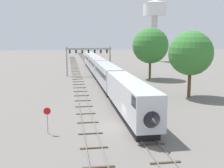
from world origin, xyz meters
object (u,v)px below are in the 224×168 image
at_px(passenger_train, 101,70).
at_px(stop_sign, 47,117).
at_px(trackside_tree_left, 191,53).
at_px(trackside_tree_mid, 150,45).
at_px(signal_gantry, 89,54).
at_px(water_tower, 155,13).

distance_m(passenger_train, stop_sign, 37.94).
height_order(trackside_tree_left, trackside_tree_mid, trackside_tree_mid).
relative_size(stop_sign, trackside_tree_left, 0.25).
relative_size(signal_gantry, trackside_tree_left, 1.07).
xyz_separation_m(passenger_train, signal_gantry, (-2.25, 8.99, 3.15)).
distance_m(signal_gantry, stop_sign, 46.39).
xyz_separation_m(passenger_train, trackside_tree_left, (12.78, -21.05, 4.93)).
bearing_deg(trackside_tree_left, water_tower, 77.43).
bearing_deg(water_tower, signal_gantry, -125.83).
distance_m(signal_gantry, water_tower, 55.61).
xyz_separation_m(signal_gantry, trackside_tree_left, (15.03, -30.04, 1.77)).
xyz_separation_m(signal_gantry, stop_sign, (-7.75, -45.57, -3.88)).
relative_size(water_tower, stop_sign, 8.90).
bearing_deg(passenger_train, stop_sign, -105.29).
height_order(stop_sign, trackside_tree_left, trackside_tree_left).
height_order(stop_sign, trackside_tree_mid, trackside_tree_mid).
bearing_deg(water_tower, stop_sign, -113.74).
relative_size(passenger_train, stop_sign, 29.01).
height_order(water_tower, trackside_tree_mid, water_tower).
distance_m(water_tower, trackside_tree_mid, 55.76).
bearing_deg(water_tower, trackside_tree_left, -102.57).
distance_m(water_tower, trackside_tree_left, 76.44).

